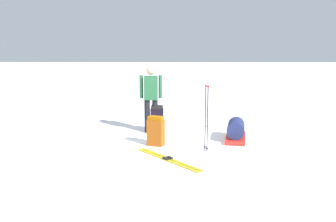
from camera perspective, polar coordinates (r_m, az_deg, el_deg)
The scene contains 8 objects.
ground_plane at distance 8.90m, azimuth 0.00°, elevation -4.44°, with size 80.00×80.00×0.00m, color white.
skier_standing at distance 9.51m, azimuth -2.60°, elevation 2.35°, with size 0.23×0.57×1.70m.
ski_pair_near at distance 7.42m, azimuth -0.02°, elevation -7.31°, with size 1.55×1.31×0.05m.
ski_pair_far at distance 10.02m, azimuth 10.25°, elevation -2.89°, with size 1.19×1.64×0.05m.
backpack_large_dark at distance 8.37m, azimuth -1.87°, elevation -3.09°, with size 0.32×0.41×0.66m.
backpack_bright at distance 9.63m, azimuth -1.67°, elevation -1.26°, with size 0.24×0.33×0.69m.
ski_poles_planted_near at distance 7.92m, azimuth 5.86°, elevation -0.57°, with size 0.19×0.11×1.40m.
gear_sled at distance 9.01m, azimuth 10.24°, elevation -2.96°, with size 1.17×0.65×0.49m.
Camera 1 is at (-8.62, -0.15, 2.22)m, focal length 40.18 mm.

